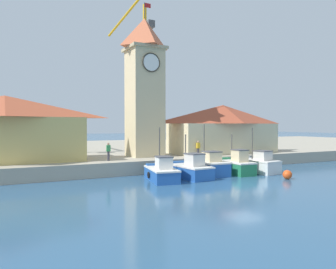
% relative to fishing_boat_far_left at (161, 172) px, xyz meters
% --- Properties ---
extents(ground_plane, '(300.00, 300.00, 0.00)m').
position_rel_fishing_boat_far_left_xyz_m(ground_plane, '(4.82, -4.29, -0.68)').
color(ground_plane, '#2D567A').
extents(quay_wharf, '(120.00, 40.00, 1.22)m').
position_rel_fishing_boat_far_left_xyz_m(quay_wharf, '(4.82, 23.42, -0.07)').
color(quay_wharf, '#A89E89').
rests_on(quay_wharf, ground).
extents(fishing_boat_far_left, '(2.65, 4.65, 4.24)m').
position_rel_fishing_boat_far_left_xyz_m(fishing_boat_far_left, '(0.00, 0.00, 0.00)').
color(fishing_boat_far_left, '#2356A8').
rests_on(fishing_boat_far_left, ground).
extents(fishing_boat_left_outer, '(2.34, 4.61, 3.64)m').
position_rel_fishing_boat_far_left_xyz_m(fishing_boat_left_outer, '(2.69, 0.15, 0.03)').
color(fishing_boat_left_outer, '#2356A8').
rests_on(fishing_boat_left_outer, ground).
extents(fishing_boat_left_inner, '(2.38, 4.73, 4.52)m').
position_rel_fishing_boat_far_left_xyz_m(fishing_boat_left_inner, '(5.13, 1.13, 0.08)').
color(fishing_boat_left_inner, '#2356A8').
rests_on(fishing_boat_left_inner, ground).
extents(fishing_boat_mid_left, '(1.98, 4.26, 3.59)m').
position_rel_fishing_boat_far_left_xyz_m(fishing_boat_mid_left, '(7.60, 0.30, 0.08)').
color(fishing_boat_mid_left, '#237A4C').
rests_on(fishing_boat_mid_left, ground).
extents(fishing_boat_center, '(2.60, 4.48, 4.19)m').
position_rel_fishing_boat_far_left_xyz_m(fishing_boat_center, '(9.99, 0.12, 0.06)').
color(fishing_boat_center, silver).
rests_on(fishing_boat_center, ground).
extents(clock_tower, '(3.73, 3.73, 15.75)m').
position_rel_fishing_boat_far_left_xyz_m(clock_tower, '(1.84, 7.82, 8.02)').
color(clock_tower, beige).
rests_on(clock_tower, quay_wharf).
extents(warehouse_left, '(13.23, 6.46, 5.79)m').
position_rel_fishing_boat_far_left_xyz_m(warehouse_left, '(-11.07, 8.46, 3.50)').
color(warehouse_left, tan).
rests_on(warehouse_left, quay_wharf).
extents(warehouse_right, '(12.61, 5.43, 5.52)m').
position_rel_fishing_boat_far_left_xyz_m(warehouse_right, '(11.52, 7.53, 3.38)').
color(warehouse_right, beige).
rests_on(warehouse_right, quay_wharf).
extents(port_crane_near, '(4.17, 10.05, 22.92)m').
position_rel_fishing_boat_far_left_xyz_m(port_crane_near, '(7.54, 21.87, 9.26)').
color(port_crane_near, '#976E11').
rests_on(port_crane_near, quay_wharf).
extents(mooring_buoy, '(0.75, 0.75, 0.75)m').
position_rel_fishing_boat_far_left_xyz_m(mooring_buoy, '(9.51, -4.02, -0.30)').
color(mooring_buoy, '#E54C19').
rests_on(mooring_buoy, ground).
extents(dock_worker_near_tower, '(0.34, 0.22, 1.62)m').
position_rel_fishing_boat_far_left_xyz_m(dock_worker_near_tower, '(-2.80, 5.19, 1.39)').
color(dock_worker_near_tower, '#33333D').
rests_on(dock_worker_near_tower, quay_wharf).
extents(dock_worker_along_quay, '(0.34, 0.22, 1.62)m').
position_rel_fishing_boat_far_left_xyz_m(dock_worker_along_quay, '(6.44, 4.77, 1.39)').
color(dock_worker_along_quay, '#33333D').
rests_on(dock_worker_along_quay, quay_wharf).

